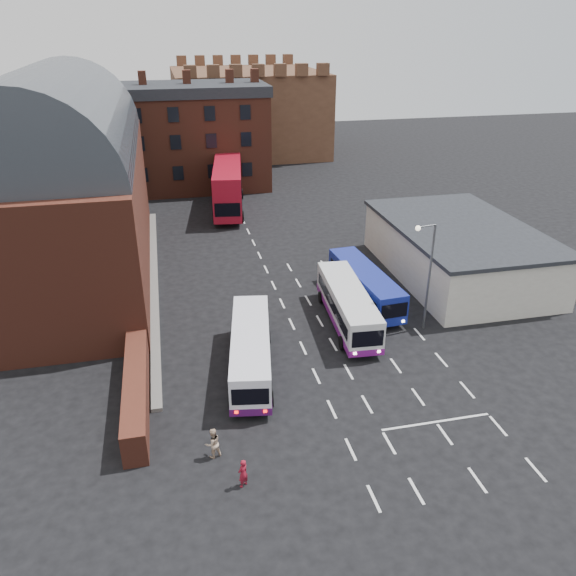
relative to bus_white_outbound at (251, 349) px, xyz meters
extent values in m
plane|color=black|center=(3.64, -3.79, -1.55)|extent=(180.00, 180.00, 0.00)
cube|color=#602B1E|center=(-11.86, 17.21, 3.45)|extent=(12.00, 28.00, 10.00)
cylinder|color=#1E2328|center=(-11.86, 17.21, 8.45)|extent=(12.00, 26.00, 12.00)
cube|color=#602B1E|center=(-6.56, -1.79, -0.65)|extent=(1.20, 10.00, 1.80)
cube|color=beige|center=(18.64, 10.21, 0.45)|extent=(10.00, 16.00, 4.00)
cube|color=#282B30|center=(18.64, 10.21, 2.55)|extent=(10.40, 16.40, 0.30)
cube|color=brown|center=(-2.36, 42.21, 3.95)|extent=(22.00, 10.00, 11.00)
cube|color=brown|center=(9.64, 62.21, 4.45)|extent=(22.00, 22.00, 12.00)
cube|color=white|center=(0.00, 0.00, -0.02)|extent=(3.73, 9.83, 2.18)
cube|color=black|center=(0.00, 0.00, 0.11)|extent=(3.60, 8.66, 0.79)
cylinder|color=black|center=(-0.57, 3.20, -1.11)|extent=(0.38, 0.90, 0.87)
cylinder|color=black|center=(-1.64, -3.18, -1.11)|extent=(0.38, 0.90, 0.87)
cylinder|color=black|center=(1.58, 2.84, -1.11)|extent=(0.38, 0.90, 0.87)
cylinder|color=black|center=(0.52, -3.54, -1.11)|extent=(0.38, 0.90, 0.87)
cube|color=silver|center=(7.33, 4.19, 0.00)|extent=(2.87, 9.85, 2.21)
cube|color=black|center=(7.33, 4.19, 0.13)|extent=(2.85, 8.66, 0.80)
cylinder|color=black|center=(8.22, 1.03, -1.10)|extent=(0.31, 0.90, 0.88)
cylinder|color=black|center=(8.67, 7.55, -1.10)|extent=(0.31, 0.90, 0.88)
cylinder|color=black|center=(6.02, 1.18, -1.10)|extent=(0.31, 0.90, 0.88)
cylinder|color=black|center=(6.47, 7.71, -1.10)|extent=(0.31, 0.90, 0.88)
cube|color=navy|center=(9.64, 7.15, -0.06)|extent=(2.84, 9.50, 2.13)
cube|color=black|center=(9.64, 7.15, 0.07)|extent=(2.80, 8.31, 0.77)
cylinder|color=black|center=(10.92, 4.26, -1.12)|extent=(0.30, 0.87, 0.85)
cylinder|color=black|center=(10.44, 10.54, -1.12)|extent=(0.30, 0.87, 0.85)
cylinder|color=black|center=(8.80, 4.09, -1.12)|extent=(0.30, 0.87, 0.85)
cylinder|color=black|center=(8.32, 10.38, -1.12)|extent=(0.30, 0.87, 0.85)
cube|color=maroon|center=(2.64, 31.36, 1.25)|extent=(4.55, 12.83, 4.45)
cube|color=black|center=(2.64, 31.36, 0.62)|extent=(4.44, 11.65, 1.03)
cylinder|color=black|center=(3.50, 27.21, -0.98)|extent=(0.47, 1.17, 1.14)
cylinder|color=black|center=(4.66, 35.58, -0.98)|extent=(0.47, 1.17, 1.14)
cylinder|color=black|center=(0.68, 27.60, -0.98)|extent=(0.47, 1.17, 1.14)
cylinder|color=black|center=(1.83, 35.97, -0.98)|extent=(0.47, 1.17, 1.14)
cylinder|color=#505255|center=(12.24, 2.50, 2.16)|extent=(0.15, 0.15, 7.41)
cylinder|color=#505255|center=(11.60, 2.39, 5.86)|extent=(1.29, 0.32, 0.09)
sphere|color=#FFF2CC|center=(10.96, 2.27, 5.82)|extent=(0.33, 0.33, 0.33)
imported|color=maroon|center=(-1.83, -8.98, -0.81)|extent=(0.64, 0.60, 1.47)
imported|color=tan|center=(-2.95, -6.79, -0.75)|extent=(0.94, 0.84, 1.59)
camera|label=1|loc=(-4.02, -27.88, 17.42)|focal=35.00mm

